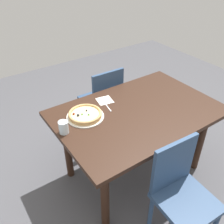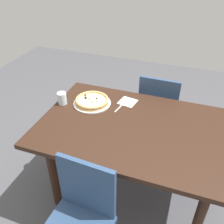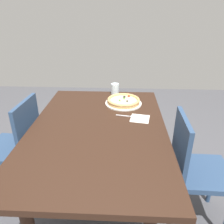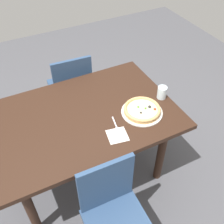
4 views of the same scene
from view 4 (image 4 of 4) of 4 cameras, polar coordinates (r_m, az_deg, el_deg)
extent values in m
plane|color=#4C4C51|center=(2.67, -5.12, -12.65)|extent=(6.00, 6.00, 0.00)
cube|color=#331E14|center=(2.10, -6.37, -1.07)|extent=(1.46, 0.97, 0.04)
cylinder|color=#331E14|center=(2.75, 2.71, 1.23)|extent=(0.07, 0.07, 0.73)
cylinder|color=#331E14|center=(2.55, -20.61, -6.63)|extent=(0.07, 0.07, 0.73)
cylinder|color=#331E14|center=(2.39, 10.42, -8.29)|extent=(0.07, 0.07, 0.73)
cylinder|color=#331E14|center=(2.15, -17.02, -18.93)|extent=(0.07, 0.07, 0.73)
cylinder|color=navy|center=(3.14, -12.30, 2.73)|extent=(0.04, 0.04, 0.44)
cylinder|color=navy|center=(3.19, -6.42, 4.34)|extent=(0.04, 0.04, 0.44)
cylinder|color=navy|center=(2.88, -10.66, -1.29)|extent=(0.04, 0.04, 0.44)
cylinder|color=navy|center=(2.94, -4.31, 0.53)|extent=(0.04, 0.04, 0.44)
cube|color=navy|center=(2.88, -8.91, 5.22)|extent=(0.42, 0.42, 0.04)
cube|color=navy|center=(2.60, -8.28, 6.92)|extent=(0.38, 0.05, 0.42)
cylinder|color=navy|center=(2.23, 3.36, -20.06)|extent=(0.04, 0.04, 0.44)
cube|color=navy|center=(1.79, -1.24, -15.04)|extent=(0.38, 0.04, 0.42)
cylinder|color=silver|center=(2.10, 6.36, 0.00)|extent=(0.32, 0.32, 0.01)
cylinder|color=tan|center=(2.09, 6.38, 0.27)|extent=(0.28, 0.28, 0.02)
cylinder|color=beige|center=(2.09, 6.41, 0.52)|extent=(0.25, 0.25, 0.01)
torus|color=tan|center=(2.08, 6.42, 0.66)|extent=(0.29, 0.29, 0.02)
sphere|color=#262626|center=(2.05, 6.14, -0.13)|extent=(0.02, 0.02, 0.02)
sphere|color=#4C9E38|center=(2.09, 5.59, 1.10)|extent=(0.02, 0.02, 0.02)
sphere|color=#4C9E38|center=(2.09, 7.12, 0.82)|extent=(0.02, 0.02, 0.02)
sphere|color=maroon|center=(2.09, 9.07, 0.61)|extent=(0.02, 0.02, 0.02)
sphere|color=#262626|center=(2.10, 7.98, 1.12)|extent=(0.02, 0.02, 0.02)
cube|color=silver|center=(2.02, 0.51, -2.08)|extent=(0.03, 0.11, 0.00)
cube|color=silver|center=(1.96, 1.21, -3.78)|extent=(0.03, 0.05, 0.00)
cylinder|color=silver|center=(2.24, 10.55, 4.11)|extent=(0.08, 0.08, 0.10)
cube|color=white|center=(1.93, 1.15, -4.99)|extent=(0.16, 0.16, 0.00)
camera|label=1|loc=(3.27, 5.51, 39.81)|focal=39.69mm
camera|label=2|loc=(2.92, -29.63, 33.63)|focal=40.05mm
camera|label=3|loc=(1.69, -54.84, 0.65)|focal=35.54mm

